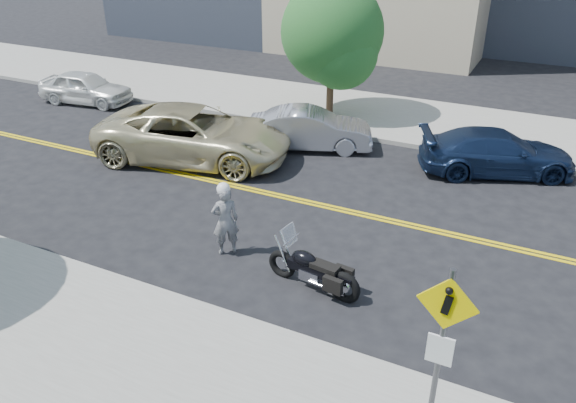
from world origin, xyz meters
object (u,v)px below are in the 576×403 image
(pedestrian_sign, at_px, (441,345))
(parked_car_blue, at_px, (497,152))
(parked_car_silver, at_px, (310,129))
(parked_car_white, at_px, (85,87))
(motorcycle, at_px, (313,262))
(suv, at_px, (194,134))
(motorcyclist, at_px, (225,219))

(pedestrian_sign, distance_m, parked_car_blue, 10.61)
(pedestrian_sign, height_order, parked_car_silver, pedestrian_sign)
(pedestrian_sign, xyz_separation_m, parked_car_white, (-16.31, 10.30, -1.32))
(pedestrian_sign, distance_m, motorcycle, 4.40)
(suv, bearing_deg, parked_car_blue, -83.04)
(motorcyclist, bearing_deg, suv, -90.35)
(motorcycle, distance_m, parked_car_silver, 7.67)
(motorcycle, relative_size, suv, 0.35)
(motorcyclist, distance_m, suv, 5.61)
(motorcyclist, bearing_deg, parked_car_blue, -165.74)
(motorcycle, xyz_separation_m, parked_car_white, (-13.26, 7.42, 0.00))
(parked_car_blue, bearing_deg, suv, 87.07)
(suv, relative_size, parked_car_silver, 1.50)
(parked_car_silver, bearing_deg, motorcycle, -177.38)
(motorcycle, height_order, parked_car_silver, parked_car_silver)
(parked_car_white, xyz_separation_m, parked_car_blue, (15.79, 0.21, 0.01))
(pedestrian_sign, bearing_deg, suv, 140.75)
(motorcyclist, height_order, motorcycle, motorcyclist)
(parked_car_white, bearing_deg, parked_car_silver, -100.11)
(motorcycle, height_order, parked_car_white, parked_car_white)
(motorcyclist, distance_m, parked_car_white, 13.03)
(pedestrian_sign, bearing_deg, parked_car_white, 147.73)
(suv, relative_size, parked_car_white, 1.59)
(parked_car_silver, xyz_separation_m, parked_car_blue, (5.72, 0.66, -0.01))
(motorcycle, bearing_deg, parked_car_silver, 122.31)
(pedestrian_sign, relative_size, suv, 0.50)
(motorcycle, height_order, suv, suv)
(pedestrian_sign, distance_m, motorcyclist, 6.36)
(parked_car_white, distance_m, parked_car_blue, 15.79)
(motorcycle, xyz_separation_m, parked_car_blue, (2.53, 7.63, 0.01))
(motorcyclist, relative_size, parked_car_silver, 0.44)
(suv, bearing_deg, motorcycle, -139.78)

